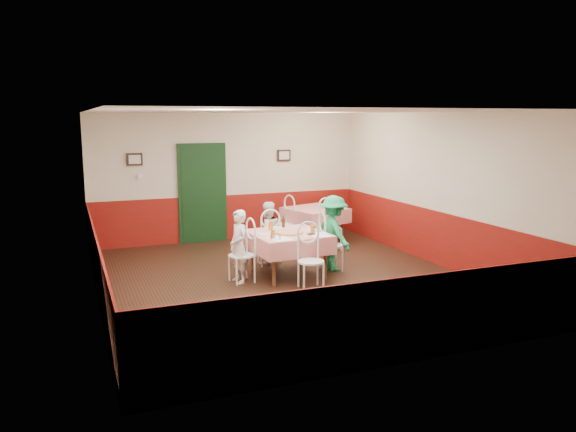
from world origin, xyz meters
name	(u,v)px	position (x,y,z in m)	size (l,w,h in m)	color
floor	(286,280)	(0.00, 0.00, 0.00)	(7.00, 7.00, 0.00)	black
ceiling	(286,111)	(0.00, 0.00, 2.80)	(7.00, 7.00, 0.00)	white
back_wall	(228,177)	(0.00, 3.50, 1.40)	(6.00, 0.10, 2.80)	beige
front_wall	(405,241)	(0.00, -3.50, 1.40)	(6.00, 0.10, 2.80)	beige
left_wall	(93,209)	(-3.00, 0.00, 1.40)	(0.10, 7.00, 2.80)	beige
right_wall	(438,189)	(3.00, 0.00, 1.40)	(0.10, 7.00, 2.80)	beige
wainscot_back	(229,217)	(0.00, 3.48, 0.50)	(6.00, 0.03, 1.00)	maroon
wainscot_front	(402,321)	(0.00, -3.48, 0.50)	(6.00, 0.03, 1.00)	maroon
wainscot_left	(98,269)	(-2.98, 0.00, 0.50)	(0.03, 7.00, 1.00)	maroon
wainscot_right	(435,238)	(2.98, 0.00, 0.50)	(0.03, 7.00, 1.00)	maroon
door	(203,194)	(-0.60, 3.45, 1.05)	(0.96, 0.06, 2.10)	black
picture_left	(135,159)	(-2.00, 3.45, 1.85)	(0.32, 0.03, 0.26)	black
picture_right	(284,155)	(1.30, 3.45, 1.85)	(0.32, 0.03, 0.26)	black
thermostat	(140,176)	(-1.90, 3.45, 1.50)	(0.10, 0.03, 0.10)	white
main_table	(288,255)	(0.14, 0.25, 0.38)	(1.22, 1.22, 0.77)	red
second_table	(315,225)	(1.66, 2.50, 0.38)	(1.12, 1.12, 0.77)	red
chair_left	(242,255)	(-0.71, 0.20, 0.45)	(0.42, 0.42, 0.90)	white
chair_right	(331,246)	(0.98, 0.31, 0.45)	(0.42, 0.42, 0.90)	white
chair_far	(268,241)	(0.08, 1.10, 0.45)	(0.42, 0.42, 0.90)	white
chair_near	(311,262)	(0.19, -0.59, 0.45)	(0.42, 0.42, 0.90)	white
chair_second_a	(283,224)	(0.91, 2.50, 0.45)	(0.42, 0.42, 0.90)	white
chair_second_b	(330,228)	(1.66, 1.75, 0.45)	(0.42, 0.42, 0.90)	white
pizza	(289,233)	(0.13, 0.18, 0.77)	(0.45, 0.45, 0.03)	#B74723
plate_left	(266,235)	(-0.28, 0.21, 0.77)	(0.25, 0.25, 0.01)	white
plate_right	(310,230)	(0.57, 0.29, 0.77)	(0.25, 0.25, 0.01)	white
plate_far	(280,228)	(0.14, 0.67, 0.77)	(0.25, 0.25, 0.01)	white
glass_a	(273,234)	(-0.25, -0.04, 0.83)	(0.07, 0.07, 0.13)	#BF7219
glass_b	(313,229)	(0.52, 0.09, 0.83)	(0.07, 0.07, 0.13)	#BF7219
glass_c	(271,226)	(-0.05, 0.62, 0.83)	(0.08, 0.08, 0.14)	#BF7219
beer_bottle	(283,223)	(0.21, 0.66, 0.86)	(0.06, 0.06, 0.20)	#381C0A
shaker_a	(275,237)	(-0.26, -0.17, 0.81)	(0.04, 0.04, 0.09)	silver
shaker_b	(280,237)	(-0.20, -0.24, 0.81)	(0.04, 0.04, 0.09)	silver
shaker_c	(271,237)	(-0.31, -0.14, 0.81)	(0.04, 0.04, 0.09)	#B23319
menu_left	(279,239)	(-0.18, -0.14, 0.76)	(0.30, 0.40, 0.00)	white
menu_right	(320,235)	(0.57, -0.12, 0.76)	(0.30, 0.40, 0.00)	white
wallet	(311,234)	(0.44, -0.03, 0.77)	(0.11, 0.09, 0.02)	black
diner_left	(239,246)	(-0.76, 0.19, 0.61)	(0.44, 0.29, 1.22)	gray
diner_far	(267,233)	(0.08, 1.15, 0.59)	(0.57, 0.44, 1.17)	gray
diner_right	(334,233)	(1.03, 0.31, 0.67)	(0.87, 0.50, 1.35)	gray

